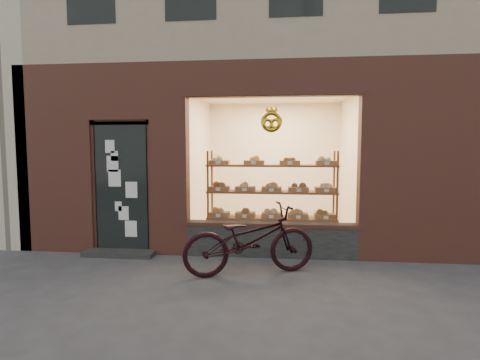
# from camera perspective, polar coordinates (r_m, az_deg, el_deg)

# --- Properties ---
(ground) EXTENTS (90.00, 90.00, 0.00)m
(ground) POSITION_cam_1_polar(r_m,az_deg,el_deg) (4.24, -2.48, -19.43)
(ground) COLOR #39383A
(display_shelf) EXTENTS (2.20, 0.45, 1.70)m
(display_shelf) POSITION_cam_1_polar(r_m,az_deg,el_deg) (6.43, 4.83, -3.04)
(display_shelf) COLOR brown
(display_shelf) RESTS_ON ground
(bicycle) EXTENTS (1.96, 1.21, 0.97)m
(bicycle) POSITION_cam_1_polar(r_m,az_deg,el_deg) (5.22, 1.48, -9.07)
(bicycle) COLOR black
(bicycle) RESTS_ON ground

